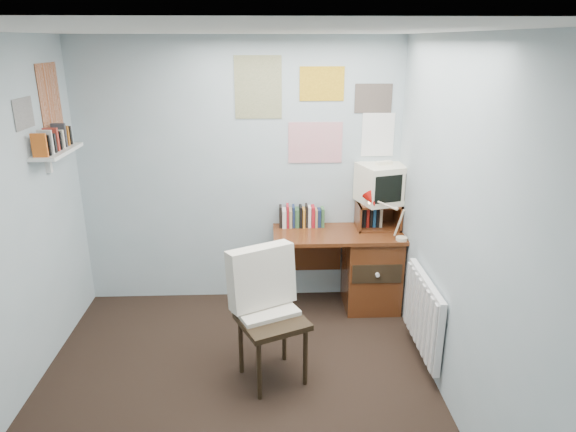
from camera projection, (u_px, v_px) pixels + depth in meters
name	position (u px, v px, depth m)	size (l,w,h in m)	color
ground	(234.00, 411.00, 3.57)	(3.50, 3.50, 0.00)	black
back_wall	(241.00, 175.00, 4.82)	(3.00, 0.02, 2.50)	#ABBBC4
right_wall	(467.00, 242.00, 3.22)	(0.02, 3.50, 2.50)	#ABBBC4
ceiling	(219.00, 30.00, 2.76)	(3.00, 3.50, 0.02)	white
desk	(365.00, 267.00, 4.88)	(1.20, 0.55, 0.76)	#5B2C14
desk_chair	(272.00, 321.00, 3.77)	(0.50, 0.48, 0.98)	black
desk_lamp	(403.00, 221.00, 4.51)	(0.26, 0.22, 0.37)	red
tv_riser	(378.00, 215.00, 4.84)	(0.40, 0.30, 0.25)	#5B2C14
crt_tv	(383.00, 182.00, 4.75)	(0.41, 0.38, 0.39)	#F0E7C8
book_row	(311.00, 215.00, 4.88)	(0.60, 0.14, 0.22)	#5B2C14
radiator	(424.00, 314.00, 4.01)	(0.09, 0.80, 0.60)	white
wall_shelf	(57.00, 152.00, 4.03)	(0.20, 0.62, 0.24)	white
posters_back	(316.00, 110.00, 4.64)	(1.20, 0.01, 0.90)	white
posters_left	(37.00, 102.00, 3.90)	(0.01, 0.70, 0.60)	white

